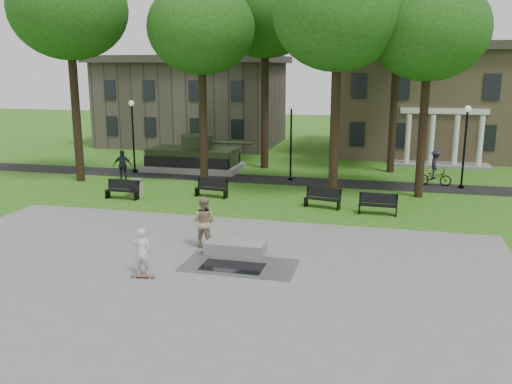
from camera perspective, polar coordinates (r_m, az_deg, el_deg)
ground at (r=22.16m, az=-3.38°, el=-4.92°), size 120.00×120.00×0.00m
plaza at (r=17.73m, az=-8.22°, el=-9.67°), size 22.00×16.00×0.02m
footpath at (r=33.43m, az=2.70°, el=1.23°), size 44.00×2.60×0.01m
building_right at (r=46.33m, az=18.67°, el=9.26°), size 17.00×12.00×8.60m
building_left at (r=49.84m, az=-6.57°, el=9.20°), size 15.00×10.00×7.20m
tree_0 at (r=34.55m, az=-19.14°, el=17.65°), size 6.80×6.80×12.97m
tree_1 at (r=32.55m, az=-5.81°, el=16.70°), size 6.20×6.20×11.63m
tree_2 at (r=28.87m, az=8.65°, el=17.83°), size 6.60×6.60×12.16m
tree_3 at (r=29.73m, az=17.80°, el=15.85°), size 6.00×6.00×11.19m
tree_4 at (r=37.24m, az=0.96°, el=18.50°), size 7.20×7.20×13.50m
tree_5 at (r=36.74m, az=14.78°, el=17.04°), size 6.40×6.40×12.44m
lamp_left at (r=36.51m, az=-12.84°, el=6.35°), size 0.36×0.36×4.73m
lamp_mid at (r=33.18m, az=3.70°, el=6.01°), size 0.36×0.36×4.73m
lamp_right at (r=32.94m, az=21.16°, el=5.11°), size 0.36×0.36×4.73m
tank_monument at (r=36.91m, az=-6.57°, el=3.62°), size 7.45×3.40×2.40m
puddle at (r=19.06m, az=-2.51°, el=-7.86°), size 2.20×1.20×0.00m
concrete_block at (r=20.31m, az=-2.15°, el=-5.86°), size 2.20×1.01×0.45m
skateboard at (r=18.47m, az=-11.80°, el=-8.72°), size 0.80×0.29×0.07m
skateboarder at (r=18.46m, az=-11.90°, el=-6.15°), size 0.64×0.46×1.63m
friend_watching at (r=20.87m, az=-5.53°, el=-3.15°), size 1.03×0.84×2.01m
pedestrian_walker at (r=34.06m, az=-13.89°, el=2.72°), size 1.21×0.73×1.93m
cyclist at (r=33.48m, az=18.31°, el=2.10°), size 1.91×1.08×2.12m
park_bench_0 at (r=29.52m, az=-13.86°, el=0.32°), size 1.81×0.56×1.00m
park_bench_1 at (r=29.15m, az=-4.68°, el=0.50°), size 1.85×0.77×1.00m
park_bench_2 at (r=27.02m, az=7.02°, el=-0.56°), size 1.85×0.89×1.00m
park_bench_3 at (r=26.25m, az=12.72°, el=-1.19°), size 1.81×0.57×1.00m
trash_bin at (r=29.78m, az=-12.44°, el=0.42°), size 0.77×0.77×0.96m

